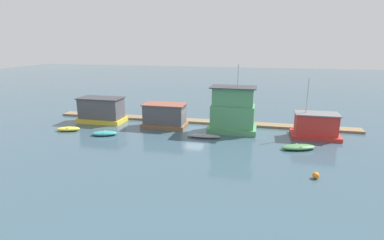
% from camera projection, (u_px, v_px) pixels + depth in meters
% --- Properties ---
extents(ground_plane, '(200.00, 200.00, 0.00)m').
position_uv_depth(ground_plane, '(194.00, 128.00, 39.29)').
color(ground_plane, '#385160').
extents(dock_walkway, '(42.40, 1.85, 0.30)m').
position_uv_depth(dock_walkway, '(199.00, 121.00, 42.28)').
color(dock_walkway, '#846B4C').
rests_on(dock_walkway, ground_plane).
extents(houseboat_yellow, '(6.36, 3.40, 3.49)m').
position_uv_depth(houseboat_yellow, '(102.00, 110.00, 42.14)').
color(houseboat_yellow, gold).
rests_on(houseboat_yellow, ground_plane).
extents(houseboat_brown, '(5.77, 3.22, 3.15)m').
position_uv_depth(houseboat_brown, '(165.00, 116.00, 39.64)').
color(houseboat_brown, brown).
rests_on(houseboat_brown, ground_plane).
extents(houseboat_green, '(5.96, 3.76, 8.40)m').
position_uv_depth(houseboat_green, '(233.00, 111.00, 37.28)').
color(houseboat_green, '#4C9360').
rests_on(houseboat_green, ground_plane).
extents(houseboat_red, '(5.50, 3.34, 7.00)m').
position_uv_depth(houseboat_red, '(316.00, 126.00, 35.26)').
color(houseboat_red, red).
rests_on(houseboat_red, ground_plane).
extents(dinghy_yellow, '(3.12, 1.99, 0.53)m').
position_uv_depth(dinghy_yellow, '(68.00, 129.00, 38.14)').
color(dinghy_yellow, yellow).
rests_on(dinghy_yellow, ground_plane).
extents(dinghy_teal, '(3.26, 2.20, 0.53)m').
position_uv_depth(dinghy_teal, '(104.00, 133.00, 36.31)').
color(dinghy_teal, teal).
rests_on(dinghy_teal, ground_plane).
extents(dinghy_grey, '(4.12, 1.19, 0.42)m').
position_uv_depth(dinghy_grey, '(203.00, 136.00, 35.46)').
color(dinghy_grey, gray).
rests_on(dinghy_grey, ground_plane).
extents(dinghy_green, '(3.91, 2.49, 0.53)m').
position_uv_depth(dinghy_green, '(298.00, 147.00, 31.55)').
color(dinghy_green, '#47844C').
rests_on(dinghy_green, ground_plane).
extents(buoy_orange, '(0.56, 0.56, 0.56)m').
position_uv_depth(buoy_orange, '(316.00, 175.00, 24.82)').
color(buoy_orange, orange).
rests_on(buoy_orange, ground_plane).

